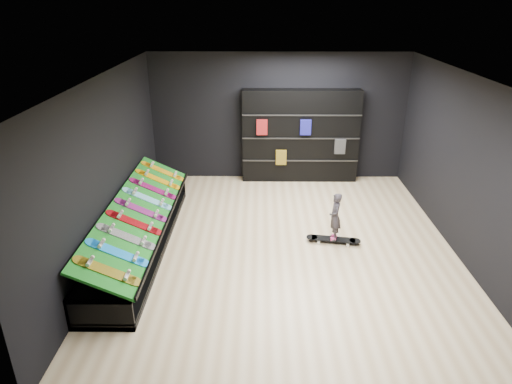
{
  "coord_description": "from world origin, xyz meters",
  "views": [
    {
      "loc": [
        -0.43,
        -7.1,
        4.16
      ],
      "look_at": [
        -0.5,
        0.2,
        1.0
      ],
      "focal_mm": 32.0,
      "sensor_mm": 36.0,
      "label": 1
    }
  ],
  "objects_px": {
    "back_shelving": "(300,136)",
    "child": "(334,225)",
    "floor_skateboard": "(333,241)",
    "display_rack": "(141,235)"
  },
  "relations": [
    {
      "from": "back_shelving",
      "to": "display_rack",
      "type": "bearing_deg",
      "value": -132.79
    },
    {
      "from": "child",
      "to": "back_shelving",
      "type": "bearing_deg",
      "value": -172.18
    },
    {
      "from": "display_rack",
      "to": "child",
      "type": "bearing_deg",
      "value": 3.05
    },
    {
      "from": "display_rack",
      "to": "back_shelving",
      "type": "bearing_deg",
      "value": 47.21
    },
    {
      "from": "display_rack",
      "to": "floor_skateboard",
      "type": "height_order",
      "value": "display_rack"
    },
    {
      "from": "back_shelving",
      "to": "floor_skateboard",
      "type": "relative_size",
      "value": 2.79
    },
    {
      "from": "floor_skateboard",
      "to": "child",
      "type": "height_order",
      "value": "child"
    },
    {
      "from": "child",
      "to": "floor_skateboard",
      "type": "bearing_deg",
      "value": 180.0
    },
    {
      "from": "back_shelving",
      "to": "child",
      "type": "distance_m",
      "value": 3.24
    },
    {
      "from": "back_shelving",
      "to": "child",
      "type": "height_order",
      "value": "back_shelving"
    }
  ]
}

